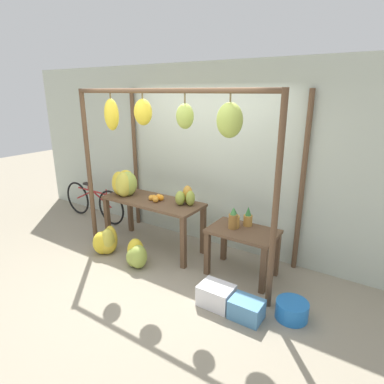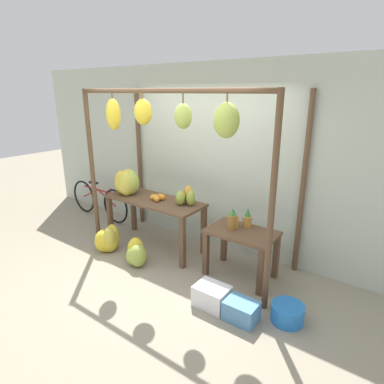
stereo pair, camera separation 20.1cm
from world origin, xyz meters
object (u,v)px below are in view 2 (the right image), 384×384
Objects in this scene: pineapple_cluster at (237,220)px; banana_pile_ground_left at (108,240)px; banana_pile_ground_right at (136,253)px; parked_bicycle at (99,200)px; banana_pile_on_table at (128,183)px; fruit_crate_white at (212,296)px; papaya_pile at (187,197)px; fruit_crate_purple at (241,311)px; orange_pile at (157,197)px; blue_bucket at (287,313)px.

banana_pile_ground_left is at bearing -161.72° from pineapple_cluster.
banana_pile_ground_right is (-1.24, -0.65, -0.60)m from pineapple_cluster.
banana_pile_ground_left is 1.52m from parked_bicycle.
banana_pile_on_table is 1.27× the size of fruit_crate_white.
papaya_pile is 0.97× the size of fruit_crate_purple.
papaya_pile is at bearing 13.26° from orange_pile.
parked_bicycle is (-1.23, 0.34, -0.64)m from banana_pile_on_table.
orange_pile is at bearing 153.81° from fruit_crate_white.
pineapple_cluster is (1.33, 0.08, -0.07)m from orange_pile.
banana_pile_ground_left is 0.26× the size of parked_bicycle.
banana_pile_on_table reaches higher than banana_pile_ground_right.
pineapple_cluster is 0.80× the size of fruit_crate_white.
banana_pile_ground_left is 2.42m from fruit_crate_purple.
papaya_pile is 1.82m from fruit_crate_purple.
papaya_pile is (-0.99, 0.84, 0.79)m from fruit_crate_white.
fruit_crate_purple is (2.41, -0.21, -0.07)m from banana_pile_ground_left.
pineapple_cluster reaches higher than banana_pile_ground_left.
pineapple_cluster is 0.69× the size of banana_pile_ground_right.
fruit_crate_white is at bearing -40.28° from papaya_pile.
blue_bucket is at bearing -10.70° from parked_bicycle.
papaya_pile reaches higher than fruit_crate_white.
orange_pile is at bearing -9.38° from parked_bicycle.
fruit_crate_white is at bearing -79.93° from pineapple_cluster.
blue_bucket is 0.50m from fruit_crate_purple.
papaya_pile is at bearing 148.03° from fruit_crate_purple.
parked_bicycle is (-1.90, 0.87, 0.18)m from banana_pile_ground_right.
fruit_crate_purple reaches higher than blue_bucket.
banana_pile_ground_right is at bearing -2.74° from banana_pile_ground_left.
papaya_pile reaches higher than orange_pile.
parked_bicycle is (-3.28, 1.02, 0.22)m from fruit_crate_white.
fruit_crate_purple is (0.53, -0.83, -0.66)m from pineapple_cluster.
parked_bicycle is (-1.26, 0.84, 0.17)m from banana_pile_ground_left.
parked_bicycle is 3.83m from fruit_crate_purple.
orange_pile reaches higher than banana_pile_ground_right.
orange_pile is 0.65× the size of fruit_crate_purple.
banana_pile_ground_right reaches higher than fruit_crate_purple.
pineapple_cluster is 3.17m from parked_bicycle.
banana_pile_on_table reaches higher than blue_bucket.
papaya_pile is at bearing 161.87° from blue_bucket.
banana_pile_ground_left is (-1.88, -0.62, -0.59)m from pineapple_cluster.
fruit_crate_purple is (1.77, -0.18, -0.06)m from banana_pile_ground_right.
pineapple_cluster is at bearing -4.00° from parked_bicycle.
orange_pile is 0.65× the size of blue_bucket.
papaya_pile reaches higher than parked_bicycle.
banana_pile_ground_right is (0.67, -0.53, -0.82)m from banana_pile_on_table.
papaya_pile reaches higher than pineapple_cluster.
fruit_crate_white is (1.48, -0.73, -0.72)m from orange_pile.
pineapple_cluster is 0.19× the size of parked_bicycle.
parked_bicycle is (-3.14, 0.22, -0.42)m from pineapple_cluster.
orange_pile reaches higher than banana_pile_ground_left.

